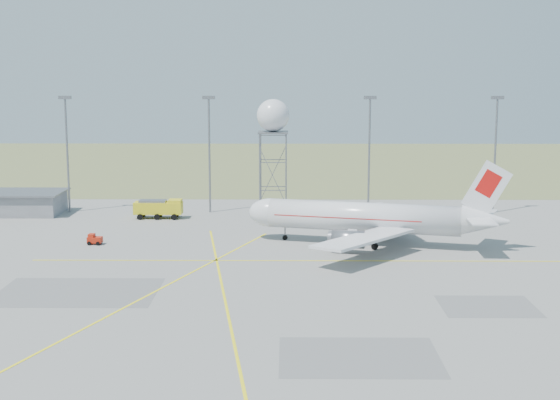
{
  "coord_description": "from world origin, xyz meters",
  "views": [
    {
      "loc": [
        3.71,
        -69.88,
        24.54
      ],
      "look_at": [
        2.64,
        40.0,
        6.48
      ],
      "focal_mm": 50.0,
      "sensor_mm": 36.0,
      "label": 1
    }
  ],
  "objects_px": {
    "radar_tower": "(273,151)",
    "baggage_tug": "(95,240)",
    "airliner_main": "(368,218)",
    "fire_truck": "(160,209)"
  },
  "relations": [
    {
      "from": "airliner_main",
      "to": "baggage_tug",
      "type": "bearing_deg",
      "value": 14.78
    },
    {
      "from": "radar_tower",
      "to": "baggage_tug",
      "type": "bearing_deg",
      "value": -137.61
    },
    {
      "from": "airliner_main",
      "to": "fire_truck",
      "type": "distance_m",
      "value": 38.94
    },
    {
      "from": "baggage_tug",
      "to": "fire_truck",
      "type": "bearing_deg",
      "value": 77.83
    },
    {
      "from": "baggage_tug",
      "to": "airliner_main",
      "type": "bearing_deg",
      "value": 4.86
    },
    {
      "from": "radar_tower",
      "to": "baggage_tug",
      "type": "distance_m",
      "value": 35.94
    },
    {
      "from": "airliner_main",
      "to": "baggage_tug",
      "type": "distance_m",
      "value": 39.48
    },
    {
      "from": "airliner_main",
      "to": "radar_tower",
      "type": "distance_m",
      "value": 27.84
    },
    {
      "from": "fire_truck",
      "to": "baggage_tug",
      "type": "height_order",
      "value": "fire_truck"
    },
    {
      "from": "airliner_main",
      "to": "radar_tower",
      "type": "xyz_separation_m",
      "value": [
        -14.0,
        22.91,
        7.35
      ]
    }
  ]
}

